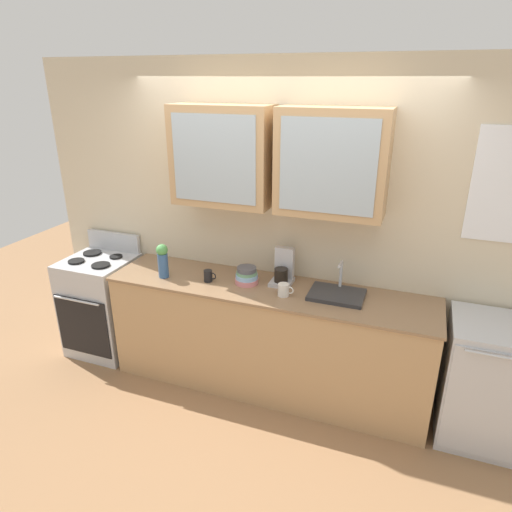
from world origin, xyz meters
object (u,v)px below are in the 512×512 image
at_px(sink_faucet, 337,294).
at_px(cup_near_sink, 284,290).
at_px(cup_near_bowls, 208,276).
at_px(dishwasher, 484,382).
at_px(stove_range, 103,304).
at_px(vase, 163,260).
at_px(coffee_maker, 283,270).
at_px(bowl_stack, 247,276).

xyz_separation_m(sink_faucet, cup_near_sink, (-0.38, -0.13, 0.03)).
height_order(cup_near_bowls, dishwasher, cup_near_bowls).
distance_m(cup_near_bowls, dishwasher, 2.20).
distance_m(stove_range, dishwasher, 3.31).
relative_size(vase, coffee_maker, 1.00).
bearing_deg(cup_near_bowls, dishwasher, 1.44).
distance_m(dishwasher, coffee_maker, 1.67).
relative_size(sink_faucet, vase, 1.43).
height_order(dishwasher, coffee_maker, coffee_maker).
bearing_deg(cup_near_sink, vase, -178.94).
height_order(vase, dishwasher, vase).
bearing_deg(sink_faucet, cup_near_bowls, -174.47).
xyz_separation_m(cup_near_bowls, coffee_maker, (0.58, 0.20, 0.06)).
xyz_separation_m(stove_range, cup_near_sink, (1.82, -0.09, 0.51)).
bearing_deg(coffee_maker, sink_faucet, -11.59).
relative_size(stove_range, coffee_maker, 3.84).
height_order(stove_range, sink_faucet, sink_faucet).
distance_m(bowl_stack, vase, 0.71).
relative_size(vase, cup_near_sink, 2.34).
xyz_separation_m(stove_range, bowl_stack, (1.47, 0.02, 0.52)).
relative_size(stove_range, sink_faucet, 2.69).
height_order(sink_faucet, cup_near_sink, sink_faucet).
relative_size(stove_range, bowl_stack, 5.84).
bearing_deg(vase, coffee_maker, 14.28).
bearing_deg(bowl_stack, vase, -169.32).
xyz_separation_m(dishwasher, coffee_maker, (-1.56, 0.14, 0.57)).
relative_size(cup_near_sink, coffee_maker, 0.43).
height_order(stove_range, dishwasher, stove_range).
xyz_separation_m(cup_near_sink, dishwasher, (1.49, 0.09, -0.52)).
distance_m(cup_near_sink, dishwasher, 1.58).
relative_size(bowl_stack, cup_near_sink, 1.54).
height_order(bowl_stack, cup_near_sink, bowl_stack).
height_order(cup_near_sink, coffee_maker, coffee_maker).
distance_m(cup_near_bowls, coffee_maker, 0.61).
height_order(sink_faucet, cup_near_bowls, sink_faucet).
relative_size(vase, dishwasher, 0.31).
xyz_separation_m(stove_range, dishwasher, (3.31, -0.00, -0.01)).
bearing_deg(dishwasher, bowl_stack, 179.17).
relative_size(sink_faucet, cup_near_sink, 3.35).
relative_size(cup_near_bowls, dishwasher, 0.12).
xyz_separation_m(sink_faucet, coffee_maker, (-0.46, 0.09, 0.09)).
xyz_separation_m(cup_near_sink, coffee_maker, (-0.08, 0.23, 0.06)).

